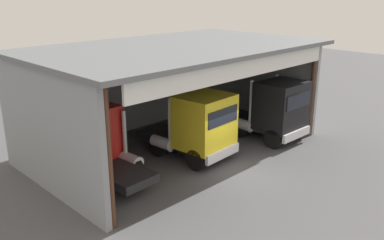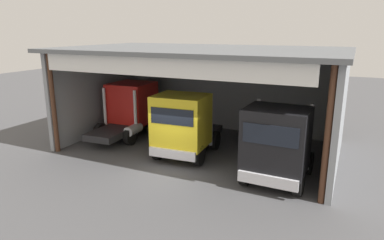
% 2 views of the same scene
% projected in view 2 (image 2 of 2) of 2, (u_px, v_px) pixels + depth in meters
% --- Properties ---
extents(ground_plane, '(80.00, 80.00, 0.00)m').
position_uv_depth(ground_plane, '(165.00, 173.00, 15.58)').
color(ground_plane, '#4C4C4F').
rests_on(ground_plane, ground).
extents(workshop_shed, '(14.37, 8.87, 5.39)m').
position_uv_depth(workshop_shed, '(208.00, 78.00, 18.97)').
color(workshop_shed, gray).
rests_on(workshop_shed, ground).
extents(truck_red_center_bay, '(2.65, 5.19, 3.18)m').
position_uv_depth(truck_red_center_bay, '(130.00, 108.00, 20.89)').
color(truck_red_center_bay, red).
rests_on(truck_red_center_bay, ground).
extents(truck_yellow_center_right_bay, '(2.84, 5.22, 3.26)m').
position_uv_depth(truck_yellow_center_right_bay, '(184.00, 125.00, 17.22)').
color(truck_yellow_center_right_bay, yellow).
rests_on(truck_yellow_center_right_bay, ground).
extents(truck_black_center_left_bay, '(2.67, 4.89, 3.37)m').
position_uv_depth(truck_black_center_left_bay, '(277.00, 144.00, 14.25)').
color(truck_black_center_left_bay, black).
rests_on(truck_black_center_left_bay, ground).
extents(oil_drum, '(0.58, 0.58, 0.86)m').
position_uv_depth(oil_drum, '(189.00, 120.00, 23.03)').
color(oil_drum, '#B21E19').
rests_on(oil_drum, ground).
extents(tool_cart, '(0.90, 0.60, 1.00)m').
position_uv_depth(tool_cart, '(183.00, 120.00, 22.88)').
color(tool_cart, '#1E59A5').
rests_on(tool_cart, ground).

